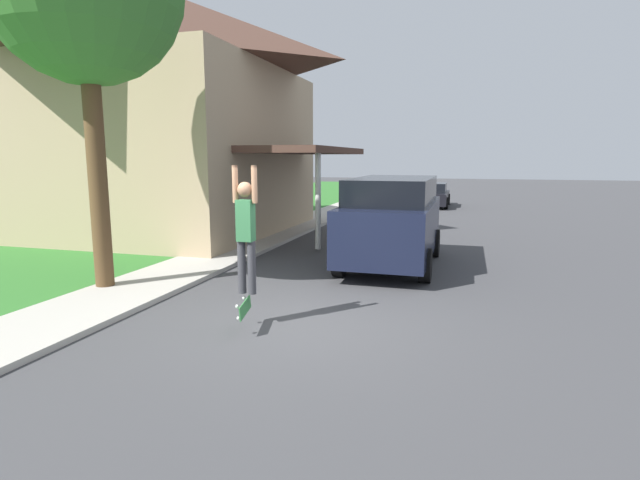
{
  "coord_description": "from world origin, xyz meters",
  "views": [
    {
      "loc": [
        2.7,
        -7.33,
        2.64
      ],
      "look_at": [
        0.15,
        1.27,
        1.16
      ],
      "focal_mm": 28.0,
      "sensor_mm": 36.0,
      "label": 1
    }
  ],
  "objects_px": {
    "lawn_tree_far": "(251,96)",
    "suv_parked": "(392,219)",
    "skateboard": "(245,308)",
    "car_down_street": "(431,195)",
    "skateboarder": "(246,228)"
  },
  "relations": [
    {
      "from": "lawn_tree_far",
      "to": "skateboard",
      "type": "distance_m",
      "value": 13.05
    },
    {
      "from": "skateboarder",
      "to": "skateboard",
      "type": "xyz_separation_m",
      "value": [
        0.06,
        -0.24,
        -1.2
      ]
    },
    {
      "from": "lawn_tree_far",
      "to": "skateboard",
      "type": "height_order",
      "value": "lawn_tree_far"
    },
    {
      "from": "lawn_tree_far",
      "to": "suv_parked",
      "type": "height_order",
      "value": "lawn_tree_far"
    },
    {
      "from": "car_down_street",
      "to": "skateboarder",
      "type": "bearing_deg",
      "value": -93.69
    },
    {
      "from": "lawn_tree_far",
      "to": "car_down_street",
      "type": "xyz_separation_m",
      "value": [
        6.15,
        10.13,
        -4.34
      ]
    },
    {
      "from": "car_down_street",
      "to": "skateboard",
      "type": "distance_m",
      "value": 21.37
    },
    {
      "from": "suv_parked",
      "to": "lawn_tree_far",
      "type": "bearing_deg",
      "value": 137.4
    },
    {
      "from": "lawn_tree_far",
      "to": "skateboarder",
      "type": "relative_size",
      "value": 3.26
    },
    {
      "from": "suv_parked",
      "to": "skateboard",
      "type": "xyz_separation_m",
      "value": [
        -1.47,
        -5.4,
        -0.8
      ]
    },
    {
      "from": "lawn_tree_far",
      "to": "skateboard",
      "type": "xyz_separation_m",
      "value": [
        4.85,
        -11.2,
        -4.6
      ]
    },
    {
      "from": "car_down_street",
      "to": "skateboarder",
      "type": "relative_size",
      "value": 2.15
    },
    {
      "from": "lawn_tree_far",
      "to": "suv_parked",
      "type": "bearing_deg",
      "value": -42.6
    },
    {
      "from": "suv_parked",
      "to": "skateboarder",
      "type": "relative_size",
      "value": 2.39
    },
    {
      "from": "suv_parked",
      "to": "skateboarder",
      "type": "height_order",
      "value": "skateboarder"
    }
  ]
}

